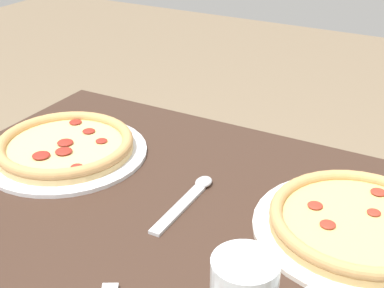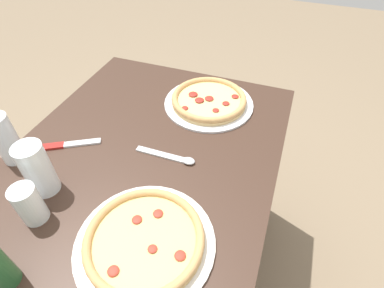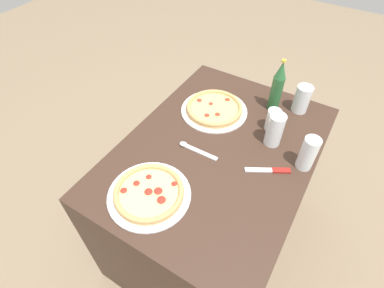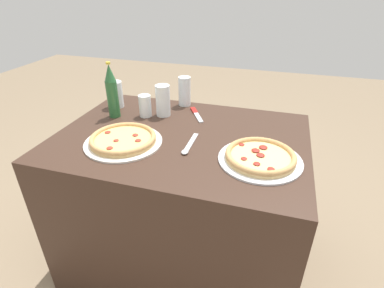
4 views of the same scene
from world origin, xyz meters
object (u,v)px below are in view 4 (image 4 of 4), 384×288
beer_bottle (112,92)px  glass_lemonade (145,107)px  pizza_pepperoni (260,157)px  glass_cola (116,95)px  glass_iced_tea (185,93)px  pizza_veggie (123,139)px  spoon (189,146)px  knife (196,114)px  glass_orange_juice (163,102)px

beer_bottle → glass_lemonade: bearing=-161.9°
pizza_pepperoni → glass_cola: (0.80, -0.33, 0.05)m
glass_lemonade → glass_cola: bearing=-19.1°
pizza_pepperoni → glass_lemonade: size_ratio=2.93×
pizza_pepperoni → glass_iced_tea: size_ratio=2.06×
pizza_pepperoni → pizza_veggie: bearing=2.5°
spoon → beer_bottle: bearing=-23.4°
pizza_veggie → pizza_pepperoni: bearing=-177.5°
glass_cola → spoon: bearing=148.2°
pizza_pepperoni → beer_bottle: bearing=-16.1°
glass_cola → knife: bearing=-177.5°
glass_lemonade → glass_orange_juice: size_ratio=0.70×
knife → glass_cola: bearing=2.5°
knife → spoon: spoon is taller
pizza_pepperoni → glass_iced_tea: (0.45, -0.46, 0.05)m
glass_orange_juice → glass_cola: (0.29, -0.03, -0.01)m
beer_bottle → pizza_pepperoni: bearing=163.9°
knife → spoon: (-0.06, 0.33, 0.00)m
spoon → glass_lemonade: bearing=-38.7°
glass_iced_tea → spoon: 0.47m
glass_orange_juice → beer_bottle: (0.23, 0.08, 0.06)m
glass_iced_tea → glass_lemonade: size_ratio=1.43×
pizza_veggie → glass_cola: (0.23, -0.36, 0.05)m
glass_cola → beer_bottle: size_ratio=0.51×
glass_lemonade → beer_bottle: bearing=18.1°
spoon → knife: bearing=-79.5°
glass_orange_juice → glass_cola: bearing=-6.8°
pizza_pepperoni → glass_cola: bearing=-22.6°
knife → beer_bottle: bearing=19.4°
glass_lemonade → spoon: 0.39m
pizza_veggie → beer_bottle: 0.32m
glass_cola → glass_lemonade: bearing=160.9°
glass_lemonade → spoon: glass_lemonade is taller
spoon → pizza_veggie: bearing=9.3°
glass_lemonade → beer_bottle: beer_bottle is taller
pizza_veggie → glass_iced_tea: glass_iced_tea is taller
glass_orange_juice → spoon: bearing=128.3°
pizza_pepperoni → glass_lemonade: bearing=-23.8°
pizza_pepperoni → knife: size_ratio=1.84×
pizza_pepperoni → glass_orange_juice: bearing=-30.2°
glass_iced_tea → glass_orange_juice: bearing=69.4°
glass_iced_tea → spoon: glass_iced_tea is taller
glass_iced_tea → glass_lemonade: glass_iced_tea is taller
pizza_veggie → glass_orange_juice: 0.33m
glass_lemonade → beer_bottle: 0.18m
beer_bottle → glass_iced_tea: bearing=-139.8°
glass_lemonade → glass_cola: glass_cola is taller
glass_iced_tea → glass_orange_juice: same height
beer_bottle → knife: bearing=-160.6°
glass_lemonade → glass_iced_tea: bearing=-126.0°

